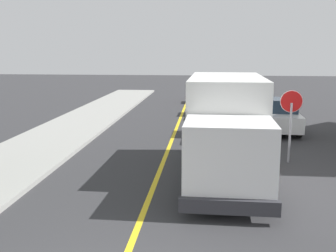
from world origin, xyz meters
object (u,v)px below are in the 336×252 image
at_px(box_truck, 226,122).
at_px(parked_car_near, 222,119).
at_px(parked_car_far, 213,93).
at_px(parked_car_mid, 216,103).
at_px(parked_van_across, 278,116).
at_px(stop_sign, 291,112).

height_order(box_truck, parked_car_near, box_truck).
height_order(box_truck, parked_car_far, box_truck).
relative_size(parked_car_near, parked_car_mid, 1.00).
height_order(box_truck, parked_car_mid, box_truck).
distance_m(parked_car_mid, parked_car_far, 5.84).
height_order(box_truck, parked_van_across, box_truck).
bearing_deg(parked_car_near, box_truck, -91.11).
xyz_separation_m(parked_car_near, parked_van_across, (2.87, 1.27, 0.00)).
bearing_deg(parked_car_far, box_truck, -89.42).
xyz_separation_m(parked_car_mid, parked_car_far, (-0.15, 5.84, 0.00)).
xyz_separation_m(box_truck, stop_sign, (2.39, 1.75, 0.09)).
height_order(parked_car_far, stop_sign, stop_sign).
bearing_deg(parked_car_far, parked_van_across, -73.43).
height_order(parked_car_near, parked_van_across, same).
distance_m(box_truck, parked_car_mid, 12.45).
bearing_deg(stop_sign, parked_car_near, 116.56).
bearing_deg(parked_car_near, stop_sign, -63.44).
relative_size(parked_car_mid, stop_sign, 1.67).
height_order(parked_car_mid, parked_van_across, same).
xyz_separation_m(box_truck, parked_van_across, (2.99, 7.57, -0.97)).
height_order(parked_car_near, parked_car_mid, same).
bearing_deg(parked_van_across, parked_car_far, 106.57).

